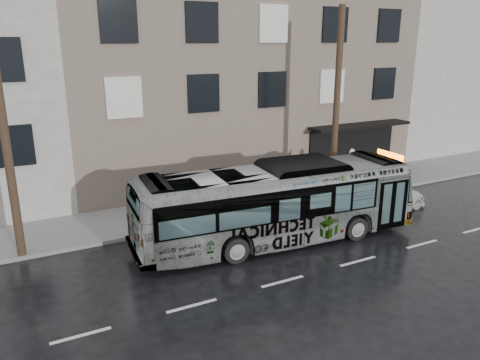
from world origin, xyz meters
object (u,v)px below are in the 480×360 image
object	(u,v)px
utility_pole_front	(336,106)
utility_pole_rear	(4,133)
bus	(276,204)
white_sedan	(384,197)
sign_post	(350,171)

from	to	relation	value
utility_pole_front	utility_pole_rear	distance (m)	14.00
bus	white_sedan	size ratio (longest dim) A/B	2.59
utility_pole_front	bus	distance (m)	6.55
utility_pole_rear	white_sedan	xyz separation A→B (m)	(15.34, -2.17, -4.02)
white_sedan	sign_post	bearing A→B (deg)	4.20
sign_post	white_sedan	distance (m)	2.30
utility_pole_rear	bus	size ratio (longest dim) A/B	0.80
utility_pole_rear	white_sedan	distance (m)	16.01
sign_post	white_sedan	world-z (taller)	sign_post
sign_post	bus	distance (m)	6.76
utility_pole_rear	bus	distance (m)	9.95
utility_pole_front	utility_pole_rear	xyz separation A→B (m)	(-14.00, 0.00, 0.00)
utility_pole_front	bus	world-z (taller)	utility_pole_front
sign_post	utility_pole_rear	bearing A→B (deg)	180.00
utility_pole_front	sign_post	world-z (taller)	utility_pole_front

